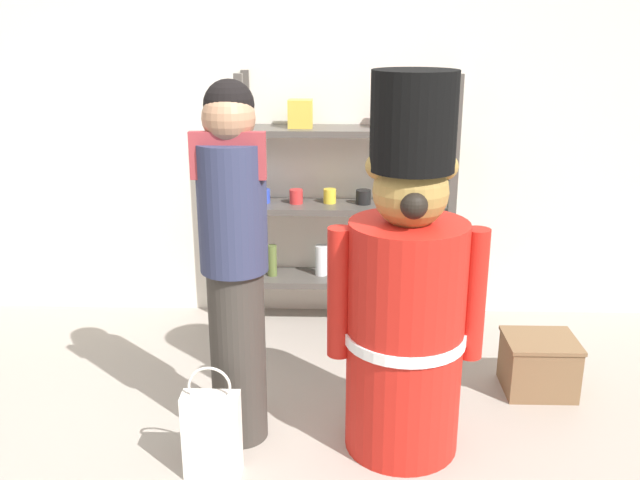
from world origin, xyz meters
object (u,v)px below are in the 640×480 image
at_px(display_crate, 539,364).
at_px(person_shopper, 234,257).
at_px(merchandise_shelf, 347,200).
at_px(teddy_bear_guard, 406,299).
at_px(shopping_bag, 212,433).

bearing_deg(display_crate, person_shopper, -163.28).
height_order(merchandise_shelf, teddy_bear_guard, teddy_bear_guard).
distance_m(merchandise_shelf, display_crate, 1.52).
bearing_deg(display_crate, shopping_bag, -154.65).
bearing_deg(shopping_bag, merchandise_shelf, 70.38).
distance_m(merchandise_shelf, teddy_bear_guard, 1.44).
bearing_deg(merchandise_shelf, display_crate, -41.01).
height_order(teddy_bear_guard, person_shopper, teddy_bear_guard).
bearing_deg(shopping_bag, person_shopper, 75.47).
height_order(teddy_bear_guard, shopping_bag, teddy_bear_guard).
relative_size(person_shopper, display_crate, 4.47).
height_order(person_shopper, shopping_bag, person_shopper).
distance_m(teddy_bear_guard, shopping_bag, 1.03).
height_order(shopping_bag, display_crate, shopping_bag).
relative_size(merchandise_shelf, shopping_bag, 3.07).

